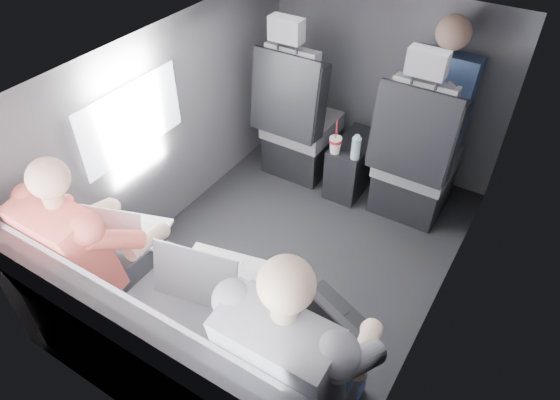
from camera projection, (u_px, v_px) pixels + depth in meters
The scene contains 20 objects.
floor at pixel (291, 257), 3.23m from camera, with size 2.60×2.60×0.00m, color black.
ceiling at pixel (295, 60), 2.36m from camera, with size 2.60×2.60×0.00m, color #B2B2AD.
panel_left at pixel (171, 129), 3.16m from camera, with size 0.02×2.60×1.35m, color #56565B.
panel_right at pixel (451, 233), 2.43m from camera, with size 0.02×2.60×1.35m, color #56565B.
panel_front at pixel (384, 83), 3.64m from camera, with size 1.80×0.02×1.35m, color #56565B.
panel_back at pixel (123, 344), 1.95m from camera, with size 1.80×0.02×1.35m, color #56565B.
side_window at pixel (132, 120), 2.81m from camera, with size 0.02×0.75×0.42m, color white.
seatbelt at pixel (416, 124), 2.97m from camera, with size 0.05×0.01×0.65m, color black.
front_seat_left at pixel (298, 126), 3.70m from camera, with size 0.52×0.58×1.26m.
front_seat_right at pixel (414, 164), 3.33m from camera, with size 0.52×0.58×1.26m.
center_console at pixel (353, 164), 3.67m from camera, with size 0.24×0.48×0.41m.
rear_bench at pixel (176, 352), 2.34m from camera, with size 1.60×0.57×0.92m.
soda_cup at pixel (335, 144), 3.40m from camera, with size 0.09×0.09×0.26m.
water_bottle at pixel (356, 148), 3.33m from camera, with size 0.06×0.06×0.18m.
laptop_white at pixel (128, 230), 2.51m from camera, with size 0.37×0.38×0.24m.
laptop_silver at pixel (212, 274), 2.27m from camera, with size 0.44×0.43×0.28m.
laptop_black at pixel (323, 322), 2.08m from camera, with size 0.43×0.44×0.26m.
passenger_rear_left at pixel (97, 250), 2.41m from camera, with size 0.50×0.62×1.22m.
passenger_rear_right at pixel (299, 357), 1.94m from camera, with size 0.53×0.65×1.27m.
passenger_front_right at pixel (438, 100), 3.27m from camera, with size 0.42×0.42×0.89m.
Camera 1 is at (1.12, -1.93, 2.36)m, focal length 32.00 mm.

